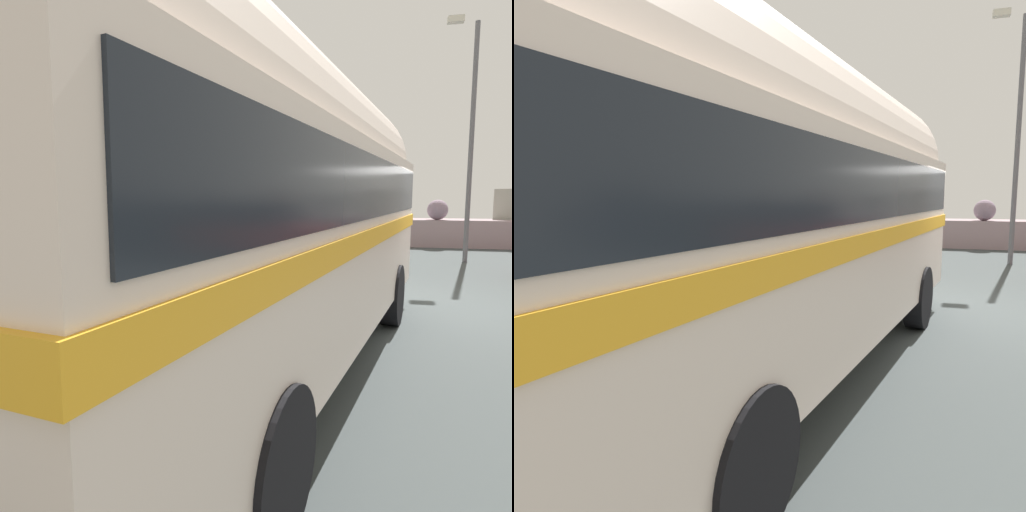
# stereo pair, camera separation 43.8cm
# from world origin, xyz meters

# --- Properties ---
(ground) EXTENTS (32.00, 26.00, 0.02)m
(ground) POSITION_xyz_m (0.00, 0.00, 0.01)
(ground) COLOR #3C4343
(breakwater) EXTENTS (31.36, 2.35, 2.43)m
(breakwater) POSITION_xyz_m (0.27, 11.79, 0.75)
(breakwater) COLOR gray
(breakwater) RESTS_ON ground
(vintage_coach) EXTENTS (3.94, 8.88, 3.70)m
(vintage_coach) POSITION_xyz_m (-2.16, -3.42, 2.05)
(vintage_coach) COLOR black
(vintage_coach) RESTS_ON ground
(lamp_post) EXTENTS (0.98, 0.75, 7.11)m
(lamp_post) POSITION_xyz_m (1.89, 6.85, 3.97)
(lamp_post) COLOR #5B5B60
(lamp_post) RESTS_ON ground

